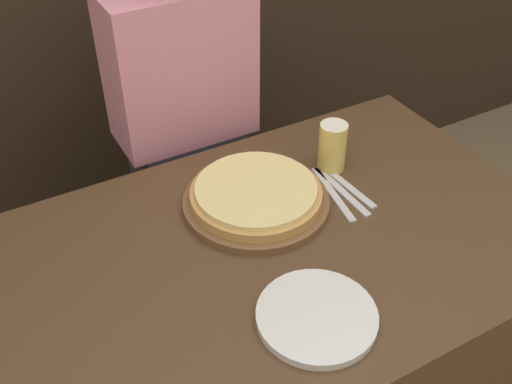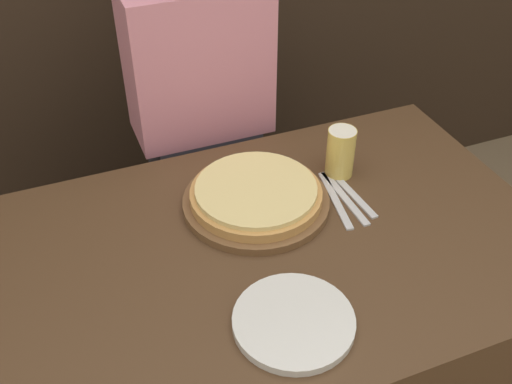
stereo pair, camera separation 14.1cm
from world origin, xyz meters
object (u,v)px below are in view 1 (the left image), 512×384
(fork, at_px, (333,194))
(spoon, at_px, (349,188))
(dinner_knife, at_px, (341,191))
(diner_person, at_px, (186,144))
(dinner_plate, at_px, (317,316))
(pizza_on_board, at_px, (256,197))
(beer_glass, at_px, (332,145))

(fork, relative_size, spoon, 1.17)
(fork, xyz_separation_m, dinner_knife, (0.02, 0.00, 0.00))
(dinner_knife, bearing_deg, diner_person, 114.77)
(fork, bearing_deg, dinner_knife, 0.00)
(dinner_plate, bearing_deg, pizza_on_board, 79.68)
(diner_person, bearing_deg, dinner_plate, -94.43)
(beer_glass, bearing_deg, dinner_plate, -127.62)
(pizza_on_board, xyz_separation_m, fork, (0.18, -0.06, -0.02))
(beer_glass, distance_m, fork, 0.13)
(dinner_plate, xyz_separation_m, fork, (0.25, 0.30, -0.01))
(pizza_on_board, distance_m, dinner_plate, 0.37)
(dinner_plate, bearing_deg, fork, 50.67)
(beer_glass, height_order, fork, beer_glass)
(dinner_plate, relative_size, diner_person, 0.18)
(fork, xyz_separation_m, diner_person, (-0.19, 0.47, -0.07))
(beer_glass, xyz_separation_m, dinner_plate, (-0.31, -0.40, -0.06))
(pizza_on_board, height_order, fork, pizza_on_board)
(dinner_knife, distance_m, diner_person, 0.52)
(fork, bearing_deg, spoon, 0.00)
(pizza_on_board, bearing_deg, diner_person, 90.83)
(beer_glass, bearing_deg, spoon, -95.31)
(dinner_plate, height_order, spoon, dinner_plate)
(beer_glass, height_order, dinner_plate, beer_glass)
(diner_person, bearing_deg, pizza_on_board, -89.17)
(beer_glass, bearing_deg, dinner_knife, -109.52)
(dinner_knife, xyz_separation_m, spoon, (0.03, 0.00, 0.00))
(dinner_plate, xyz_separation_m, spoon, (0.30, 0.30, -0.01))
(dinner_plate, distance_m, diner_person, 0.78)
(pizza_on_board, relative_size, beer_glass, 2.70)
(pizza_on_board, relative_size, diner_person, 0.27)
(fork, bearing_deg, beer_glass, 58.37)
(spoon, bearing_deg, dinner_plate, -134.53)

